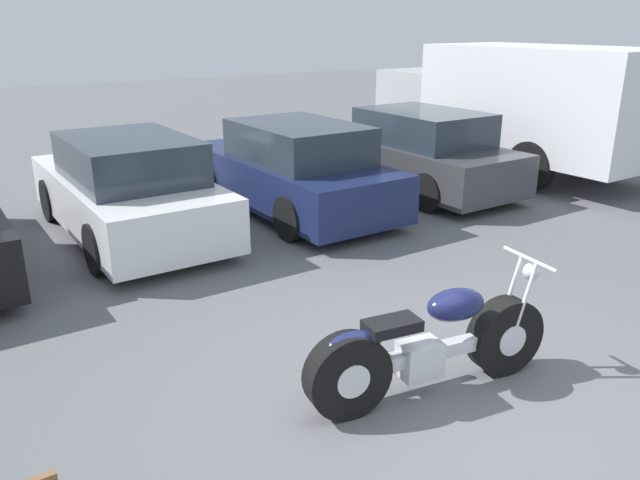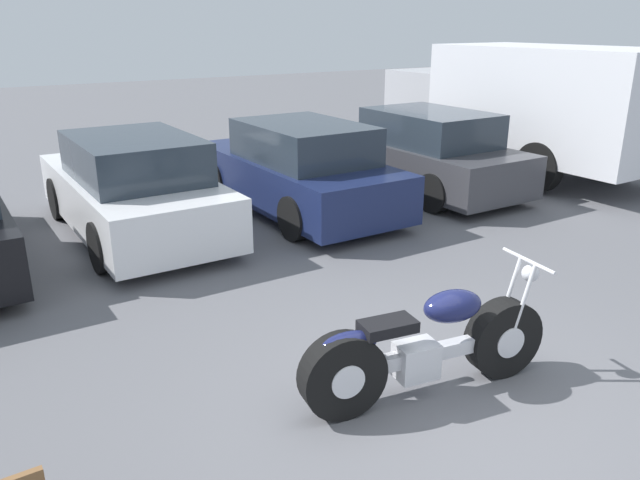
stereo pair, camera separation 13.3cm
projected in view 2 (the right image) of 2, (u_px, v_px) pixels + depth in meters
name	position (u px, v px, depth m)	size (l,w,h in m)	color
ground_plane	(455.00, 410.00, 4.97)	(60.00, 60.00, 0.00)	slate
motorcycle	(425.00, 348.00, 5.06)	(2.23, 0.78, 1.05)	black
parked_car_white	(133.00, 188.00, 8.89)	(1.81, 4.22, 1.45)	white
parked_car_navy	(298.00, 170.00, 9.99)	(1.81, 4.22, 1.45)	#19234C
parked_car_dark_grey	(422.00, 153.00, 11.28)	(1.81, 4.22, 1.45)	#3D3D42
delivery_truck	(526.00, 103.00, 12.40)	(2.28, 6.05, 2.49)	silver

